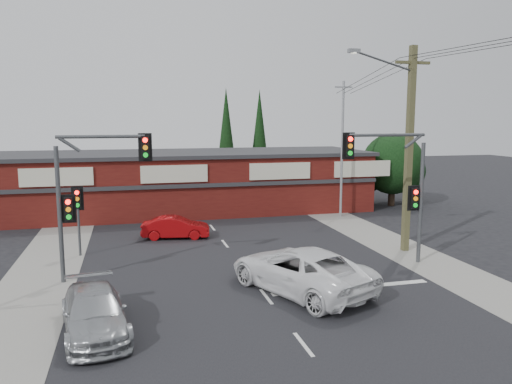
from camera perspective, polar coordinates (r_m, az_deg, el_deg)
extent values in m
plane|color=black|center=(20.41, -0.08, -10.35)|extent=(120.00, 120.00, 0.00)
cube|color=black|center=(25.07, -2.91, -6.78)|extent=(14.00, 70.00, 0.01)
cube|color=gray|center=(24.90, -22.63, -7.52)|extent=(3.00, 70.00, 0.02)
cube|color=gray|center=(27.96, 14.50, -5.44)|extent=(3.00, 70.00, 0.02)
cube|color=silver|center=(20.19, 10.84, -10.67)|extent=(6.50, 0.35, 0.01)
imported|color=white|center=(19.30, 5.08, -8.83)|extent=(5.08, 6.77, 1.71)
imported|color=#A7AAAC|center=(16.50, -17.97, -12.96)|extent=(2.47, 4.77, 1.32)
imported|color=#9E090C|center=(27.97, -9.16, -4.01)|extent=(3.86, 1.87, 1.22)
cube|color=silver|center=(15.31, 5.44, -16.93)|extent=(0.12, 1.60, 0.01)
cube|color=silver|center=(18.90, 1.17, -11.85)|extent=(0.12, 1.60, 0.01)
cube|color=silver|center=(22.67, -1.62, -8.39)|extent=(0.12, 1.60, 0.01)
cube|color=silver|center=(26.53, -3.57, -5.91)|extent=(0.12, 1.60, 0.01)
cube|color=silver|center=(30.45, -5.02, -4.06)|extent=(0.12, 1.60, 0.01)
cube|color=silver|center=(34.41, -6.13, -2.64)|extent=(0.12, 1.60, 0.01)
cube|color=silver|center=(38.40, -7.00, -1.50)|extent=(0.12, 1.60, 0.01)
cube|color=silver|center=(42.41, -7.71, -0.58)|extent=(0.12, 1.60, 0.01)
cube|color=silver|center=(46.43, -8.30, 0.18)|extent=(0.12, 1.60, 0.01)
cube|color=#4B120F|center=(36.22, -8.26, 1.06)|extent=(26.00, 8.00, 4.00)
cube|color=#2D2D30|center=(36.02, -8.33, 4.37)|extent=(26.40, 8.40, 0.25)
cube|color=beige|center=(32.15, -21.83, 1.60)|extent=(4.20, 0.12, 1.10)
cube|color=beige|center=(31.99, -9.30, 2.06)|extent=(4.20, 0.12, 1.10)
cube|color=beige|center=(33.33, 2.78, 2.41)|extent=(4.20, 0.12, 1.10)
cube|color=beige|center=(35.55, 12.07, 2.61)|extent=(4.20, 0.12, 1.10)
cube|color=#2D2D30|center=(32.14, -7.49, 0.69)|extent=(26.00, 0.15, 0.25)
cylinder|color=#2D2116|center=(39.25, 15.23, -0.21)|extent=(0.50, 0.50, 1.80)
sphere|color=black|center=(38.99, 15.36, 3.13)|extent=(4.60, 4.60, 4.60)
sphere|color=black|center=(40.66, 16.47, 2.30)|extent=(3.40, 3.40, 3.40)
sphere|color=black|center=(39.68, 12.68, 2.01)|extent=(2.80, 2.80, 2.80)
cylinder|color=#2D2116|center=(43.88, -3.36, 1.08)|extent=(0.24, 0.24, 2.00)
cone|color=black|center=(43.54, -3.41, 6.96)|extent=(1.80, 1.80, 7.50)
cylinder|color=#2D2116|center=(46.59, 0.40, 1.51)|extent=(0.24, 0.24, 2.00)
cone|color=black|center=(46.27, 0.40, 7.06)|extent=(1.80, 1.80, 7.50)
cylinder|color=#47494C|center=(21.26, -21.52, -2.52)|extent=(0.18, 0.18, 5.50)
cylinder|color=#47494C|center=(20.77, -17.30, 6.06)|extent=(3.40, 0.14, 0.14)
cylinder|color=#47494C|center=(20.88, -20.54, 5.10)|extent=(0.82, 0.14, 0.63)
cube|color=black|center=(20.78, -12.54, 5.00)|extent=(0.32, 0.22, 0.95)
cube|color=black|center=(20.85, -12.55, 5.01)|extent=(0.55, 0.04, 1.15)
cylinder|color=#FF0C07|center=(20.63, -12.56, 5.81)|extent=(0.20, 0.06, 0.20)
cylinder|color=orange|center=(20.65, -12.53, 4.98)|extent=(0.20, 0.06, 0.20)
cylinder|color=#0CE526|center=(20.67, -12.51, 4.15)|extent=(0.20, 0.06, 0.20)
cube|color=black|center=(21.17, -20.62, -1.82)|extent=(0.32, 0.22, 0.95)
cube|color=black|center=(21.24, -20.60, -1.79)|extent=(0.55, 0.04, 1.15)
cylinder|color=#FF0C07|center=(21.00, -20.70, -1.08)|extent=(0.20, 0.06, 0.20)
cylinder|color=orange|center=(21.05, -20.65, -1.88)|extent=(0.20, 0.06, 0.20)
cylinder|color=#0CE526|center=(21.10, -20.61, -2.69)|extent=(0.20, 0.06, 0.20)
cylinder|color=#47494C|center=(23.80, 18.31, -1.25)|extent=(0.18, 0.18, 5.50)
cylinder|color=#47494C|center=(22.58, 14.79, 6.32)|extent=(3.60, 0.14, 0.14)
cylinder|color=#47494C|center=(23.23, 17.50, 5.52)|extent=(0.82, 0.14, 0.63)
cube|color=black|center=(21.79, 10.59, 5.20)|extent=(0.32, 0.22, 0.95)
cube|color=black|center=(21.85, 10.51, 5.21)|extent=(0.55, 0.04, 1.15)
cylinder|color=#FF0C07|center=(21.65, 10.76, 5.97)|extent=(0.20, 0.06, 0.20)
cylinder|color=orange|center=(21.67, 10.74, 5.18)|extent=(0.20, 0.06, 0.20)
cylinder|color=#0CE526|center=(21.69, 10.71, 4.39)|extent=(0.20, 0.06, 0.20)
cube|color=black|center=(23.58, 17.62, -0.69)|extent=(0.32, 0.22, 0.95)
cube|color=black|center=(23.64, 17.53, -0.66)|extent=(0.55, 0.04, 1.15)
cylinder|color=#FF0C07|center=(23.43, 17.82, -0.01)|extent=(0.20, 0.06, 0.20)
cylinder|color=orange|center=(23.47, 17.79, -0.74)|extent=(0.20, 0.06, 0.20)
cylinder|color=#0CE526|center=(23.52, 17.75, -1.46)|extent=(0.20, 0.06, 0.20)
cylinder|color=#47494C|center=(25.36, -19.59, -3.61)|extent=(0.12, 0.12, 3.00)
cube|color=black|center=(25.14, -19.74, -0.71)|extent=(0.32, 0.22, 0.95)
cube|color=black|center=(25.21, -19.72, -0.68)|extent=(0.55, 0.04, 1.15)
cylinder|color=#FF0C07|center=(24.97, -19.80, -0.07)|extent=(0.20, 0.06, 0.20)
cylinder|color=orange|center=(25.01, -19.77, -0.75)|extent=(0.20, 0.06, 0.20)
cylinder|color=#0CE526|center=(25.06, -19.73, -1.43)|extent=(0.20, 0.06, 0.20)
cube|color=brown|center=(25.50, 17.07, 4.51)|extent=(0.30, 0.30, 10.00)
cube|color=brown|center=(25.60, 17.49, 13.93)|extent=(1.80, 0.14, 0.14)
cylinder|color=#47494C|center=(24.67, 14.41, 14.28)|extent=(3.23, 0.39, 0.89)
cube|color=slate|center=(23.87, 11.13, 15.55)|extent=(0.55, 0.25, 0.18)
cylinder|color=silver|center=(23.86, 11.12, 15.32)|extent=(0.28, 0.28, 0.05)
cylinder|color=gray|center=(33.73, 9.80, 4.75)|extent=(0.16, 0.16, 9.00)
cube|color=gray|center=(33.74, 9.98, 11.72)|extent=(1.20, 0.10, 0.10)
cylinder|color=black|center=(29.33, 12.14, 12.58)|extent=(0.73, 9.01, 1.22)
cylinder|color=black|center=(29.59, 13.19, 12.51)|extent=(0.52, 9.00, 1.22)
cylinder|color=black|center=(29.87, 14.23, 12.43)|extent=(0.31, 9.00, 1.22)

